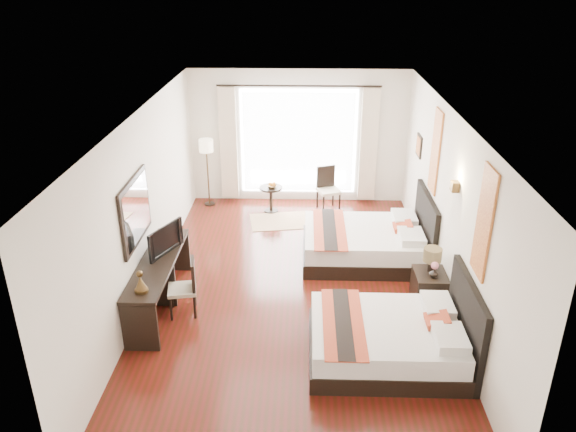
{
  "coord_description": "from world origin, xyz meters",
  "views": [
    {
      "loc": [
        0.14,
        -7.57,
        4.7
      ],
      "look_at": [
        -0.11,
        0.44,
        1.09
      ],
      "focal_mm": 35.0,
      "sensor_mm": 36.0,
      "label": 1
    }
  ],
  "objects_px": {
    "vase": "(434,276)",
    "television": "(162,239)",
    "bed_near": "(393,338)",
    "floor_lamp": "(206,150)",
    "bed_far": "(368,242)",
    "table_lamp": "(432,257)",
    "desk_chair": "(184,297)",
    "fruit_bowl": "(272,187)",
    "console_desk": "(160,283)",
    "nightstand": "(429,289)",
    "window_chair": "(328,197)",
    "side_table": "(271,199)"
  },
  "relations": [
    {
      "from": "table_lamp",
      "to": "console_desk",
      "type": "bearing_deg",
      "value": -177.21
    },
    {
      "from": "fruit_bowl",
      "to": "floor_lamp",
      "type": "bearing_deg",
      "value": 165.44
    },
    {
      "from": "window_chair",
      "to": "nightstand",
      "type": "bearing_deg",
      "value": 0.97
    },
    {
      "from": "vase",
      "to": "fruit_bowl",
      "type": "distance_m",
      "value": 4.34
    },
    {
      "from": "bed_far",
      "to": "desk_chair",
      "type": "relative_size",
      "value": 2.46
    },
    {
      "from": "bed_near",
      "to": "floor_lamp",
      "type": "xyz_separation_m",
      "value": [
        -3.18,
        5.0,
        0.91
      ]
    },
    {
      "from": "nightstand",
      "to": "window_chair",
      "type": "bearing_deg",
      "value": 111.03
    },
    {
      "from": "television",
      "to": "side_table",
      "type": "xyz_separation_m",
      "value": [
        1.42,
        3.27,
        -0.71
      ]
    },
    {
      "from": "console_desk",
      "to": "floor_lamp",
      "type": "relative_size",
      "value": 1.54
    },
    {
      "from": "vase",
      "to": "floor_lamp",
      "type": "bearing_deg",
      "value": 135.32
    },
    {
      "from": "console_desk",
      "to": "television",
      "type": "height_order",
      "value": "television"
    },
    {
      "from": "vase",
      "to": "window_chair",
      "type": "height_order",
      "value": "window_chair"
    },
    {
      "from": "vase",
      "to": "television",
      "type": "bearing_deg",
      "value": 176.08
    },
    {
      "from": "nightstand",
      "to": "console_desk",
      "type": "height_order",
      "value": "console_desk"
    },
    {
      "from": "console_desk",
      "to": "side_table",
      "type": "bearing_deg",
      "value": 67.95
    },
    {
      "from": "bed_near",
      "to": "side_table",
      "type": "xyz_separation_m",
      "value": [
        -1.85,
        4.68,
        -0.03
      ]
    },
    {
      "from": "table_lamp",
      "to": "nightstand",
      "type": "bearing_deg",
      "value": -98.3
    },
    {
      "from": "floor_lamp",
      "to": "fruit_bowl",
      "type": "height_order",
      "value": "floor_lamp"
    },
    {
      "from": "table_lamp",
      "to": "console_desk",
      "type": "height_order",
      "value": "table_lamp"
    },
    {
      "from": "fruit_bowl",
      "to": "window_chair",
      "type": "xyz_separation_m",
      "value": [
        1.15,
        0.18,
        -0.29
      ]
    },
    {
      "from": "table_lamp",
      "to": "desk_chair",
      "type": "height_order",
      "value": "table_lamp"
    },
    {
      "from": "bed_far",
      "to": "table_lamp",
      "type": "distance_m",
      "value": 1.66
    },
    {
      "from": "floor_lamp",
      "to": "nightstand",
      "type": "bearing_deg",
      "value": -43.98
    },
    {
      "from": "desk_chair",
      "to": "window_chair",
      "type": "height_order",
      "value": "window_chair"
    },
    {
      "from": "table_lamp",
      "to": "floor_lamp",
      "type": "height_order",
      "value": "floor_lamp"
    },
    {
      "from": "table_lamp",
      "to": "console_desk",
      "type": "relative_size",
      "value": 0.19
    },
    {
      "from": "nightstand",
      "to": "window_chair",
      "type": "relative_size",
      "value": 0.63
    },
    {
      "from": "bed_near",
      "to": "nightstand",
      "type": "distance_m",
      "value": 1.43
    },
    {
      "from": "television",
      "to": "desk_chair",
      "type": "xyz_separation_m",
      "value": [
        0.37,
        -0.47,
        -0.72
      ]
    },
    {
      "from": "table_lamp",
      "to": "floor_lamp",
      "type": "relative_size",
      "value": 0.3
    },
    {
      "from": "bed_near",
      "to": "floor_lamp",
      "type": "height_order",
      "value": "floor_lamp"
    },
    {
      "from": "bed_far",
      "to": "window_chair",
      "type": "xyz_separation_m",
      "value": [
        -0.62,
        2.12,
        -0.03
      ]
    },
    {
      "from": "desk_chair",
      "to": "side_table",
      "type": "xyz_separation_m",
      "value": [
        1.05,
        3.74,
        0.01
      ]
    },
    {
      "from": "nightstand",
      "to": "table_lamp",
      "type": "distance_m",
      "value": 0.52
    },
    {
      "from": "vase",
      "to": "television",
      "type": "height_order",
      "value": "television"
    },
    {
      "from": "bed_far",
      "to": "console_desk",
      "type": "height_order",
      "value": "bed_far"
    },
    {
      "from": "vase",
      "to": "side_table",
      "type": "height_order",
      "value": "vase"
    },
    {
      "from": "bed_far",
      "to": "desk_chair",
      "type": "bearing_deg",
      "value": -148.12
    },
    {
      "from": "bed_near",
      "to": "television",
      "type": "xyz_separation_m",
      "value": [
        -3.27,
        1.41,
        0.68
      ]
    },
    {
      "from": "vase",
      "to": "floor_lamp",
      "type": "xyz_separation_m",
      "value": [
        -3.91,
        3.86,
        0.64
      ]
    },
    {
      "from": "nightstand",
      "to": "desk_chair",
      "type": "height_order",
      "value": "desk_chair"
    },
    {
      "from": "television",
      "to": "floor_lamp",
      "type": "bearing_deg",
      "value": 23.31
    },
    {
      "from": "bed_near",
      "to": "console_desk",
      "type": "distance_m",
      "value": 3.47
    },
    {
      "from": "table_lamp",
      "to": "television",
      "type": "xyz_separation_m",
      "value": [
        -3.99,
        0.1,
        0.19
      ]
    },
    {
      "from": "floor_lamp",
      "to": "fruit_bowl",
      "type": "distance_m",
      "value": 1.55
    },
    {
      "from": "floor_lamp",
      "to": "fruit_bowl",
      "type": "relative_size",
      "value": 7.36
    },
    {
      "from": "bed_far",
      "to": "television",
      "type": "xyz_separation_m",
      "value": [
        -3.22,
        -1.3,
        0.67
      ]
    },
    {
      "from": "bed_near",
      "to": "bed_far",
      "type": "relative_size",
      "value": 0.95
    },
    {
      "from": "console_desk",
      "to": "nightstand",
      "type": "bearing_deg",
      "value": 1.8
    },
    {
      "from": "table_lamp",
      "to": "television",
      "type": "height_order",
      "value": "television"
    }
  ]
}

